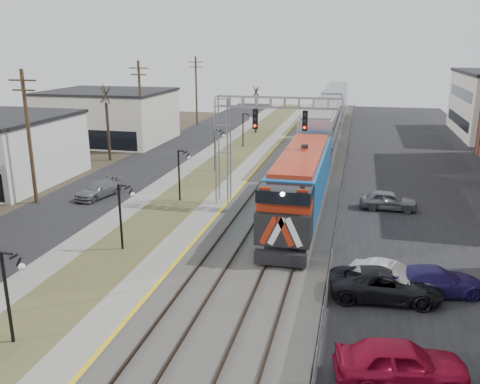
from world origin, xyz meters
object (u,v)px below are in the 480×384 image
(signal_gantry, at_px, (246,132))
(car_lot_a, at_px, (401,363))
(train, at_px, (325,125))
(car_lot_b, at_px, (392,280))

(signal_gantry, distance_m, car_lot_a, 22.01)
(train, relative_size, car_lot_b, 14.62)
(car_lot_a, bearing_deg, train, -1.87)
(signal_gantry, relative_size, car_lot_b, 2.09)
(train, distance_m, car_lot_b, 34.78)
(train, height_order, signal_gantry, signal_gantry)
(signal_gantry, xyz_separation_m, car_lot_a, (9.89, -19.07, -4.79))
(signal_gantry, bearing_deg, car_lot_a, -62.59)
(car_lot_a, height_order, car_lot_b, car_lot_a)
(car_lot_b, bearing_deg, train, 29.35)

